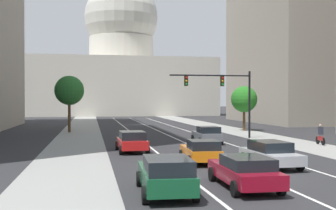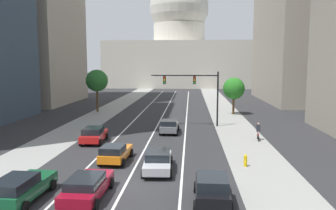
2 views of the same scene
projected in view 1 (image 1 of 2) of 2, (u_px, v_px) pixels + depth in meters
ground_plane at (149, 127)px, 59.54m from camera, size 400.00×400.00×0.00m
sidewalk_left at (81, 130)px, 52.96m from camera, size 4.61×130.00×0.01m
sidewalk_right at (222, 128)px, 56.28m from camera, size 4.61×130.00×0.01m
lane_stripe_left at (135, 136)px, 44.16m from camera, size 0.16×90.00×0.01m
lane_stripe_center at (168, 135)px, 44.78m from camera, size 0.16×90.00×0.01m
lane_stripe_right at (200, 135)px, 45.41m from camera, size 0.16×90.00×0.01m
office_tower_far_right at (311, 3)px, 73.03m from camera, size 22.48×27.95×41.22m
capitol_building at (121, 67)px, 112.35m from camera, size 45.66×28.98×36.94m
car_silver at (270, 153)px, 23.41m from camera, size 2.19×4.71×1.42m
car_orange at (201, 151)px, 24.59m from camera, size 2.12×4.15×1.42m
car_green at (166, 174)px, 16.39m from camera, size 2.21×4.72×1.53m
car_red at (132, 141)px, 29.98m from camera, size 2.15×4.13×1.51m
car_gray at (207, 135)px, 36.08m from camera, size 2.04×4.03×1.49m
car_crimson at (245, 171)px, 17.65m from camera, size 2.12×4.80×1.37m
traffic_signal_mast at (225, 90)px, 40.81m from camera, size 8.04×0.39×6.55m
cyclist at (320, 135)px, 35.00m from camera, size 0.39×1.70×1.72m
street_tree_near_right at (244, 99)px, 51.48m from camera, size 3.19×3.19×5.45m
street_tree_near_left at (69, 91)px, 49.04m from camera, size 3.41×3.41×6.57m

